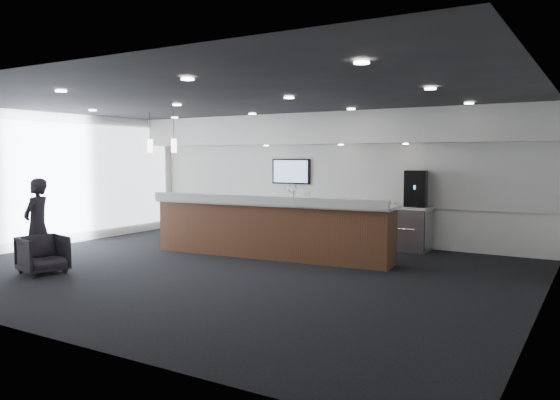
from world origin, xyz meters
The scene contains 24 objects.
ground centered at (0.00, 0.00, 0.00)m, with size 10.00×10.00×0.00m, color black.
ceiling centered at (0.00, 0.00, 3.00)m, with size 10.00×8.00×0.02m, color black.
back_wall centered at (0.00, 4.00, 1.50)m, with size 10.00×0.02×3.00m, color white.
left_wall centered at (-5.00, 0.00, 1.50)m, with size 0.02×8.00×3.00m, color white.
right_wall centered at (5.00, 0.00, 1.50)m, with size 0.02×8.00×3.00m, color white.
soffit_bulkhead centered at (0.00, 3.55, 2.65)m, with size 10.00×0.90×0.70m, color silver.
alcove_panel centered at (0.00, 3.97, 1.60)m, with size 9.80×0.06×1.40m, color silver.
window_blinds_wall centered at (-4.96, 0.00, 1.50)m, with size 0.04×7.36×2.55m, color silver.
back_credenza centered at (0.00, 3.64, 0.48)m, with size 5.06×0.66×0.95m.
wall_tv centered at (-1.00, 3.91, 1.65)m, with size 1.05×0.08×0.62m.
pendant_left centered at (-2.40, 0.80, 2.25)m, with size 0.12×0.12×0.30m, color beige.
pendant_right centered at (-3.10, 0.80, 2.25)m, with size 0.12×0.12×0.30m, color beige.
ceiling_can_lights centered at (0.00, 0.00, 2.97)m, with size 7.00×5.00×0.02m, color white, non-canonical shape.
service_counter centered at (-0.06, 1.42, 0.58)m, with size 5.10×1.25×1.49m.
coffee_machine centered at (2.20, 3.68, 1.33)m, with size 0.51×0.61×0.77m.
info_sign_left centered at (-0.31, 3.50, 1.07)m, with size 0.17×0.02×0.24m, color white.
info_sign_right centered at (1.03, 3.53, 1.07)m, with size 0.17×0.02×0.23m, color white.
armchair centered at (-2.60, -1.90, 0.33)m, with size 0.70×0.72×0.66m, color black.
lounge_guest centered at (-2.96, -1.74, 0.82)m, with size 0.60×0.39×1.64m, color black.
cup_0 centered at (1.79, 3.52, 1.00)m, with size 0.10×0.10×0.09m, color white.
cup_1 centered at (1.65, 3.52, 1.00)m, with size 0.10×0.10×0.09m, color white.
cup_2 centered at (1.51, 3.52, 1.00)m, with size 0.10×0.10×0.09m, color white.
cup_3 centered at (1.37, 3.52, 1.00)m, with size 0.10×0.10×0.09m, color white.
cup_4 centered at (1.23, 3.52, 1.00)m, with size 0.10×0.10×0.09m, color white.
Camera 1 is at (5.69, -7.76, 2.02)m, focal length 35.00 mm.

